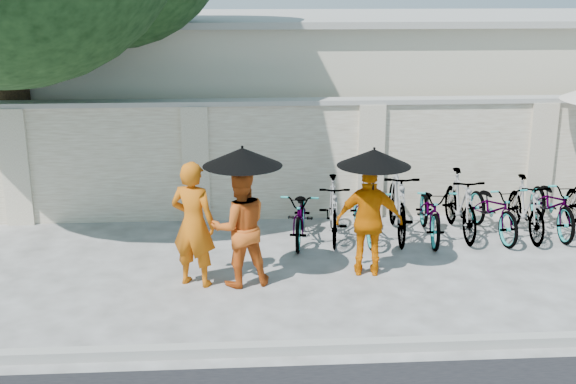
{
  "coord_description": "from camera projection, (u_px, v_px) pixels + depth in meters",
  "views": [
    {
      "loc": [
        -0.2,
        -8.92,
        3.99
      ],
      "look_at": [
        0.43,
        0.96,
        1.1
      ],
      "focal_mm": 45.0,
      "sensor_mm": 36.0,
      "label": 1
    }
  ],
  "objects": [
    {
      "name": "monk_right",
      "position": [
        369.0,
        221.0,
        10.04
      ],
      "size": [
        0.96,
        0.5,
        1.57
      ],
      "primitive_type": "imported",
      "rotation": [
        0.0,
        0.0,
        3.02
      ],
      "color": "#D96B03",
      "rests_on": "ground"
    },
    {
      "name": "bike_2",
      "position": [
        365.0,
        212.0,
        11.58
      ],
      "size": [
        0.64,
        1.69,
        0.88
      ],
      "primitive_type": "imported",
      "rotation": [
        0.0,
        0.0,
        0.04
      ],
      "color": "#989AA4",
      "rests_on": "ground"
    },
    {
      "name": "bike_6",
      "position": [
        493.0,
        209.0,
        11.68
      ],
      "size": [
        0.8,
        1.79,
        0.91
      ],
      "primitive_type": "imported",
      "rotation": [
        0.0,
        0.0,
        0.12
      ],
      "color": "#989AA4",
      "rests_on": "ground"
    },
    {
      "name": "compound_wall",
      "position": [
        312.0,
        161.0,
        12.52
      ],
      "size": [
        20.0,
        0.3,
        2.0
      ],
      "primitive_type": "cube",
      "color": "white",
      "rests_on": "ground"
    },
    {
      "name": "monk_left",
      "position": [
        193.0,
        224.0,
        9.67
      ],
      "size": [
        0.74,
        0.63,
        1.73
      ],
      "primitive_type": "imported",
      "rotation": [
        0.0,
        0.0,
        2.73
      ],
      "color": "#C95E0C",
      "rests_on": "ground"
    },
    {
      "name": "bike_0",
      "position": [
        301.0,
        215.0,
        11.46
      ],
      "size": [
        0.79,
        1.72,
        0.87
      ],
      "primitive_type": "imported",
      "rotation": [
        0.0,
        0.0,
        -0.13
      ],
      "color": "#989AA4",
      "rests_on": "ground"
    },
    {
      "name": "parasol_center",
      "position": [
        242.0,
        157.0,
        9.34
      ],
      "size": [
        1.05,
        1.05,
        1.01
      ],
      "color": "black",
      "rests_on": "ground"
    },
    {
      "name": "bike_7",
      "position": [
        526.0,
        208.0,
        11.66
      ],
      "size": [
        0.48,
        1.61,
        0.96
      ],
      "primitive_type": "imported",
      "rotation": [
        0.0,
        0.0,
        -0.01
      ],
      "color": "#989AA4",
      "rests_on": "ground"
    },
    {
      "name": "monk_center",
      "position": [
        240.0,
        227.0,
        9.69
      ],
      "size": [
        0.91,
        0.78,
        1.63
      ],
      "primitive_type": "imported",
      "rotation": [
        0.0,
        0.0,
        3.36
      ],
      "color": "#C65317",
      "rests_on": "ground"
    },
    {
      "name": "bike_8",
      "position": [
        553.0,
        204.0,
        11.87
      ],
      "size": [
        0.66,
        1.8,
        0.94
      ],
      "primitive_type": "imported",
      "rotation": [
        0.0,
        0.0,
        -0.02
      ],
      "color": "#989AA4",
      "rests_on": "ground"
    },
    {
      "name": "bike_3",
      "position": [
        397.0,
        202.0,
        11.61
      ],
      "size": [
        0.7,
        1.95,
        1.15
      ],
      "primitive_type": "imported",
      "rotation": [
        0.0,
        0.0,
        -0.08
      ],
      "color": "#989AA4",
      "rests_on": "ground"
    },
    {
      "name": "ground",
      "position": [
        260.0,
        291.0,
        9.68
      ],
      "size": [
        80.0,
        80.0,
        0.0
      ],
      "primitive_type": "plane",
      "color": "#B5B5B5"
    },
    {
      "name": "kerb",
      "position": [
        265.0,
        349.0,
        8.03
      ],
      "size": [
        40.0,
        0.16,
        0.12
      ],
      "primitive_type": "cube",
      "color": "#9C9C96",
      "rests_on": "ground"
    },
    {
      "name": "building_behind",
      "position": [
        341.0,
        94.0,
        16.06
      ],
      "size": [
        14.0,
        6.0,
        3.2
      ],
      "primitive_type": "cube",
      "color": "beige",
      "rests_on": "ground"
    },
    {
      "name": "bike_4",
      "position": [
        431.0,
        211.0,
        11.57
      ],
      "size": [
        0.75,
        1.77,
        0.91
      ],
      "primitive_type": "imported",
      "rotation": [
        0.0,
        0.0,
        -0.09
      ],
      "color": "#989AA4",
      "rests_on": "ground"
    },
    {
      "name": "parasol_right",
      "position": [
        374.0,
        158.0,
        9.7
      ],
      "size": [
        1.01,
        1.01,
        0.94
      ],
      "color": "black",
      "rests_on": "ground"
    },
    {
      "name": "bike_1",
      "position": [
        333.0,
        209.0,
        11.53
      ],
      "size": [
        0.6,
        1.68,
        0.99
      ],
      "primitive_type": "imported",
      "rotation": [
        0.0,
        0.0,
        -0.08
      ],
      "color": "#989AA4",
      "rests_on": "ground"
    },
    {
      "name": "bike_5",
      "position": [
        460.0,
        204.0,
        11.71
      ],
      "size": [
        0.51,
        1.75,
        1.05
      ],
      "primitive_type": "imported",
      "rotation": [
        0.0,
        0.0,
        -0.01
      ],
      "color": "#989AA4",
      "rests_on": "ground"
    }
  ]
}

